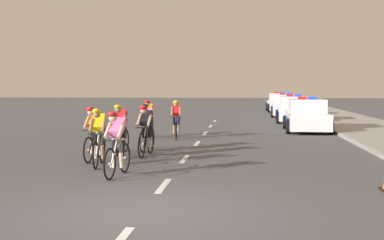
{
  "coord_description": "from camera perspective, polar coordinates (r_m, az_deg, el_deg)",
  "views": [
    {
      "loc": [
        1.65,
        -8.36,
        2.1
      ],
      "look_at": [
        0.18,
        6.59,
        1.1
      ],
      "focal_mm": 48.37,
      "sensor_mm": 36.0,
      "label": 1
    }
  ],
  "objects": [
    {
      "name": "cyclist_sixth",
      "position": [
        16.71,
        -4.99,
        -0.71
      ],
      "size": [
        0.44,
        1.72,
        1.56
      ],
      "color": "black",
      "rests_on": "ground"
    },
    {
      "name": "ground_plane",
      "position": [
        8.78,
        -5.46,
        -10.06
      ],
      "size": [
        160.0,
        160.0,
        0.0
      ],
      "primitive_type": "plane",
      "color": "#4C4C51"
    },
    {
      "name": "cyclist_seventh",
      "position": [
        20.42,
        -1.75,
        0.12
      ],
      "size": [
        0.45,
        1.72,
        1.56
      ],
      "color": "black",
      "rests_on": "ground"
    },
    {
      "name": "police_car_third",
      "position": [
        35.98,
        10.29,
        1.49
      ],
      "size": [
        2.17,
        4.48,
        1.59
      ],
      "color": "silver",
      "rests_on": "ground"
    },
    {
      "name": "cyclist_lead",
      "position": [
        12.06,
        -8.27,
        -2.49
      ],
      "size": [
        0.45,
        1.72,
        1.56
      ],
      "color": "black",
      "rests_on": "ground"
    },
    {
      "name": "cyclist_fifth",
      "position": [
        16.1,
        -7.88,
        -0.91
      ],
      "size": [
        0.43,
        1.72,
        1.56
      ],
      "color": "black",
      "rests_on": "ground"
    },
    {
      "name": "police_car_second",
      "position": [
        30.46,
        11.14,
        1.07
      ],
      "size": [
        2.15,
        4.47,
        1.59
      ],
      "color": "white",
      "rests_on": "ground"
    },
    {
      "name": "cyclist_eighth",
      "position": [
        21.03,
        -4.81,
        0.22
      ],
      "size": [
        0.42,
        1.72,
        1.56
      ],
      "color": "black",
      "rests_on": "ground"
    },
    {
      "name": "police_car_furthest",
      "position": [
        42.22,
        9.61,
        1.84
      ],
      "size": [
        2.03,
        4.42,
        1.59
      ],
      "color": "white",
      "rests_on": "ground"
    },
    {
      "name": "kerb_edge",
      "position": [
        22.82,
        15.85,
        -1.45
      ],
      "size": [
        0.16,
        60.0,
        0.13
      ],
      "primitive_type": "cube",
      "color": "#9E9E99",
      "rests_on": "ground"
    },
    {
      "name": "cyclist_second",
      "position": [
        13.63,
        -10.25,
        -1.79
      ],
      "size": [
        0.45,
        1.72,
        1.56
      ],
      "color": "black",
      "rests_on": "ground"
    },
    {
      "name": "lane_markings_centre",
      "position": [
        18.81,
        0.56,
        -2.59
      ],
      "size": [
        0.14,
        25.6,
        0.01
      ],
      "color": "white",
      "rests_on": "ground"
    },
    {
      "name": "cyclist_third",
      "position": [
        14.67,
        -10.71,
        -1.4
      ],
      "size": [
        0.44,
        1.72,
        1.56
      ],
      "color": "black",
      "rests_on": "ground"
    },
    {
      "name": "police_car_nearest",
      "position": [
        24.32,
        12.53,
        0.37
      ],
      "size": [
        2.09,
        4.44,
        1.59
      ],
      "color": "white",
      "rests_on": "ground"
    },
    {
      "name": "cyclist_fourth",
      "position": [
        15.41,
        -5.11,
        -1.1
      ],
      "size": [
        0.44,
        1.72,
        1.56
      ],
      "color": "black",
      "rests_on": "ground"
    }
  ]
}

